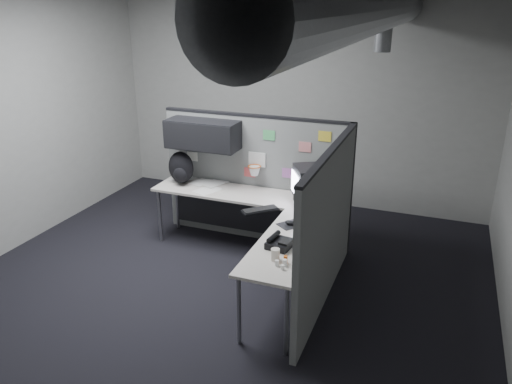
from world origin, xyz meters
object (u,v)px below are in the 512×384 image
at_px(phone, 279,243).
at_px(keyboard, 260,210).
at_px(desk, 256,214).
at_px(monitor, 313,185).
at_px(backpack, 181,168).

bearing_deg(phone, keyboard, 140.56).
relative_size(desk, keyboard, 5.84).
height_order(desk, monitor, monitor).
height_order(monitor, phone, monitor).
bearing_deg(desk, monitor, 21.35).
bearing_deg(monitor, phone, -75.14).
relative_size(desk, phone, 8.78).
distance_m(monitor, keyboard, 0.67).
bearing_deg(backpack, monitor, -6.08).
height_order(keyboard, backpack, backpack).
xyz_separation_m(desk, monitor, (0.60, 0.23, 0.35)).
distance_m(desk, keyboard, 0.26).
bearing_deg(backpack, phone, -38.48).
xyz_separation_m(desk, phone, (0.59, -0.90, 0.16)).
relative_size(keyboard, backpack, 0.97).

